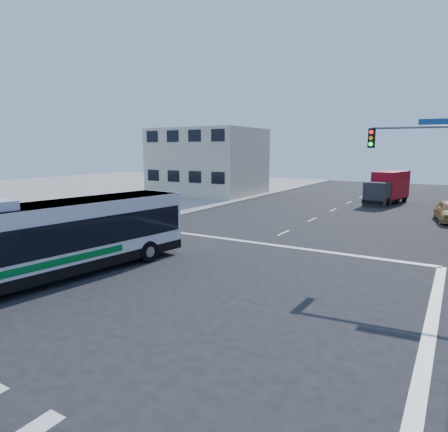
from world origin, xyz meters
The scene contains 6 objects.
ground centered at (0.00, 0.00, 0.00)m, with size 120.00×120.00×0.00m, color black.
sidewalk_nw centered at (-35.00, 35.00, 0.07)m, with size 50.00×50.00×0.15m, color gray.
building_west centered at (-17.02, 29.98, 4.01)m, with size 12.06×10.06×8.00m.
signal_mast_ne centered at (9.08, 10.62, 4.98)m, with size 7.91×1.13×8.07m.
transit_bus centered at (-4.85, -0.69, 1.78)m, with size 4.26×12.55×3.64m.
box_truck centered at (3.50, 32.22, 1.59)m, with size 3.54×7.57×3.28m.
Camera 1 is at (9.92, -11.53, 5.53)m, focal length 32.00 mm.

